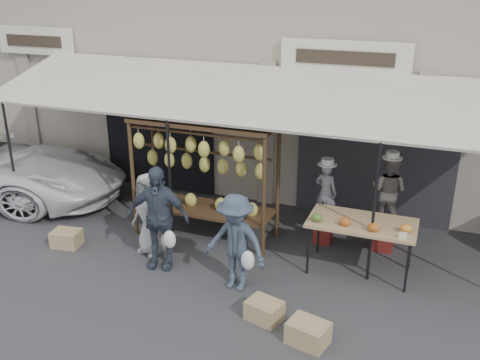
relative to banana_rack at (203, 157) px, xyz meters
The scene contains 15 objects.
ground_plane 2.28m from the banana_rack, 70.88° to the right, with size 90.00×90.00×0.00m, color #2D2D30.
shophouse 5.38m from the banana_rack, 83.71° to the left, with size 24.00×6.15×7.30m.
awning 1.35m from the banana_rack, 52.14° to the left, with size 10.00×2.35×2.92m.
banana_rack is the anchor object (origin of this frame).
produce_table 2.96m from the banana_rack, ahead, with size 1.70×0.90×1.04m.
vendor_left 2.25m from the banana_rack, 15.59° to the left, with size 0.40×0.26×1.10m, color slate.
vendor_right 3.26m from the banana_rack, 12.58° to the left, with size 0.61×0.48×1.26m, color slate.
customer_left 1.36m from the banana_rack, 125.76° to the right, with size 0.72×0.47×1.47m, color #9D9D9D.
customer_mid 1.42m from the banana_rack, 102.80° to the right, with size 1.03×0.43×1.76m, color #384152.
customer_right 1.97m from the banana_rack, 50.39° to the right, with size 1.01×0.58×1.57m, color #364353.
stool_left 2.56m from the banana_rack, 15.59° to the left, with size 0.30×0.30×0.43m, color maroon.
stool_right 3.49m from the banana_rack, 12.58° to the left, with size 0.35×0.35×0.49m, color maroon.
crate_near_a 3.08m from the banana_rack, 47.76° to the right, with size 0.48×0.36×0.29m, color tan.
crate_near_b 3.71m from the banana_rack, 42.19° to the right, with size 0.52×0.39×0.31m, color tan.
crate_far 2.87m from the banana_rack, 150.81° to the right, with size 0.49×0.37×0.29m, color tan.
Camera 1 is at (3.24, -6.51, 4.63)m, focal length 40.00 mm.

